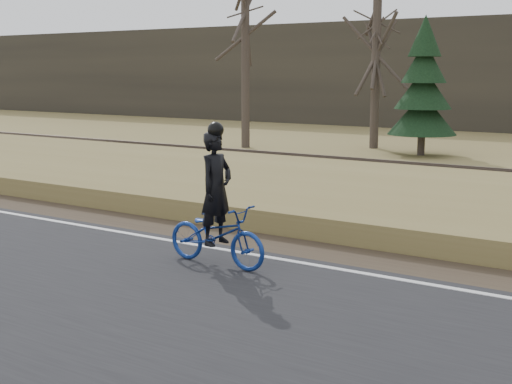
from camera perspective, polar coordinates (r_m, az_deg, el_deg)
The scene contains 5 objects.
road at distance 8.12m, azimuth 15.80°, elevation -13.52°, with size 120.00×6.00×0.06m, color black.
cyclist at distance 11.50m, azimuth -3.18°, elevation -2.27°, with size 1.93×0.74×2.33m.
bare_tree_far_left at distance 29.87m, azimuth -0.86°, elevation 11.83°, with size 0.36×0.36×8.62m, color #463B33.
bare_tree_left at distance 29.97m, azimuth 9.58°, elevation 10.41°, with size 0.36×0.36×7.28m, color #463B33.
conifer at distance 27.78m, azimuth 13.23°, elevation 7.98°, with size 2.60×2.60×5.25m.
Camera 1 is at (2.18, -9.66, 3.18)m, focal length 50.00 mm.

